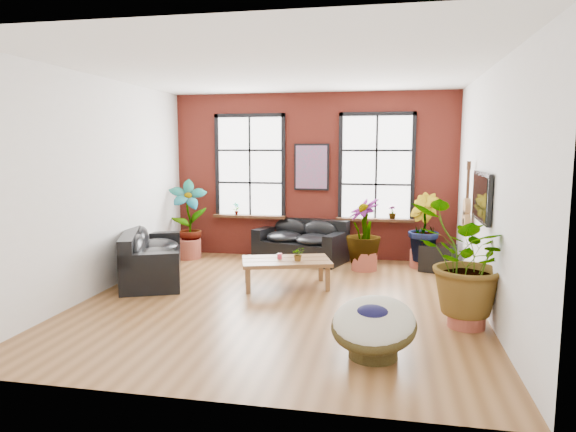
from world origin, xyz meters
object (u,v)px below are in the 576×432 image
sofa_left (149,257)px  sofa_back (301,242)px  papasan_chair (374,326)px  coffee_table (286,263)px

sofa_left → sofa_back: bearing=-72.5°
sofa_back → papasan_chair: 5.09m
sofa_back → sofa_left: 3.19m
sofa_left → coffee_table: sofa_left is taller
sofa_back → coffee_table: 2.10m
sofa_back → coffee_table: (0.09, -2.10, 0.03)m
coffee_table → sofa_left: bearing=161.8°
sofa_left → coffee_table: (2.53, -0.05, 0.01)m
coffee_table → papasan_chair: bearing=-77.4°
papasan_chair → sofa_back: bearing=120.1°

